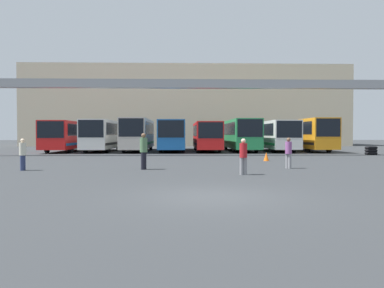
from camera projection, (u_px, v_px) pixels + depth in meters
The scene contains 17 objects.
ground_plane at pixel (211, 197), 10.78m from camera, with size 200.00×200.00×0.00m, color #2D3033.
building_backdrop at pixel (187, 108), 60.24m from camera, with size 48.88×12.00×12.07m.
overhead_gantry at pixel (192, 90), 30.96m from camera, with size 35.12×0.80×6.29m.
bus_slot_0 at pixel (68, 134), 38.49m from camera, with size 2.61×10.45×3.05m.
bus_slot_1 at pixel (103, 134), 38.51m from camera, with size 2.48×10.28×3.16m.
bus_slot_2 at pixel (138, 133), 39.11m from camera, with size 2.46×11.28×3.31m.
bus_slot_3 at pixel (173, 134), 39.74m from camera, with size 2.59×12.33×3.14m.
bus_slot_4 at pixel (206, 135), 39.45m from camera, with size 2.47×11.54×2.97m.
bus_slot_5 at pixel (240, 133), 39.70m from camera, with size 2.53×11.84×3.25m.
bus_slot_6 at pixel (275, 134), 39.08m from camera, with size 2.55×10.40×3.10m.
bus_slot_7 at pixel (308, 133), 39.56m from camera, with size 2.45×11.16×3.31m.
pedestrian_near_center at pixel (288, 152), 19.52m from camera, with size 0.33×0.33×1.61m.
pedestrian_near_left at pixel (243, 156), 16.48m from camera, with size 0.33×0.33×1.60m.
pedestrian_mid_left at pixel (23, 154), 18.43m from camera, with size 0.33×0.33×1.57m.
pedestrian_mid_right at pixel (144, 150), 18.97m from camera, with size 0.38×0.38×1.84m.
traffic_cone at pixel (266, 157), 24.98m from camera, with size 0.36×0.36×0.58m.
tire_stack at pixel (371, 150), 32.53m from camera, with size 1.04×1.04×0.72m.
Camera 1 is at (-0.86, -10.71, 1.81)m, focal length 35.00 mm.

